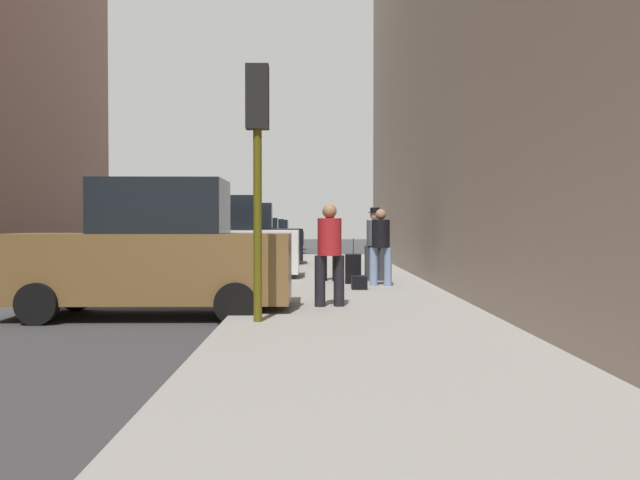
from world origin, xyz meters
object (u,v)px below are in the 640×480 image
object	(u,v)px
pedestrian_with_beanie	(375,240)
duffel_bag	(359,282)
traffic_light	(257,136)
parked_bronze_suv	(153,254)
pedestrian_with_fedora	(330,240)
pedestrian_in_jeans	(381,243)
parked_gray_coupe	(263,237)
parked_dark_green_sedan	(252,240)
fire_hydrant	(280,265)
parked_white_van	(212,243)
parked_black_suv	(238,238)
pedestrian_in_red_jacket	(329,249)
rolling_suitcase	(353,268)
parked_blue_sedan	(270,235)

from	to	relation	value
pedestrian_with_beanie	duffel_bag	xyz separation A→B (m)	(-0.53, -2.28, -0.85)
traffic_light	parked_bronze_suv	bearing A→B (deg)	137.98
pedestrian_with_fedora	pedestrian_in_jeans	world-z (taller)	pedestrian_with_fedora
parked_gray_coupe	duffel_bag	world-z (taller)	parked_gray_coupe
pedestrian_with_fedora	pedestrian_in_jeans	distance (m)	1.74
parked_dark_green_sedan	pedestrian_with_beanie	distance (m)	14.00
fire_hydrant	parked_white_van	bearing A→B (deg)	160.18
parked_black_suv	pedestrian_with_fedora	xyz separation A→B (m)	(3.03, -7.72, 0.10)
pedestrian_in_red_jacket	duffel_bag	bearing A→B (deg)	77.54
parked_dark_green_sedan	rolling_suitcase	distance (m)	14.56
parked_dark_green_sedan	rolling_suitcase	bearing A→B (deg)	-75.81
parked_white_van	parked_dark_green_sedan	world-z (taller)	parked_white_van
parked_dark_green_sedan	parked_gray_coupe	world-z (taller)	same
pedestrian_with_fedora	pedestrian_in_red_jacket	bearing A→B (deg)	-91.34
fire_hydrant	pedestrian_in_jeans	bearing A→B (deg)	-40.74
parked_white_van	duffel_bag	size ratio (longest dim) A/B	10.48
parked_black_suv	parked_dark_green_sedan	world-z (taller)	parked_black_suv
parked_white_van	parked_gray_coupe	world-z (taller)	parked_white_van
parked_black_suv	pedestrian_with_beanie	size ratio (longest dim) A/B	2.62
pedestrian_in_jeans	duffel_bag	bearing A→B (deg)	-122.78
parked_gray_coupe	pedestrian_with_fedora	size ratio (longest dim) A/B	2.40
pedestrian_in_jeans	parked_gray_coupe	bearing A→B (deg)	101.09
parked_gray_coupe	traffic_light	xyz separation A→B (m)	(1.85, -26.93, 1.91)
parked_gray_coupe	parked_blue_sedan	xyz separation A→B (m)	(0.00, 6.00, 0.00)
parked_blue_sedan	pedestrian_with_fedora	xyz separation A→B (m)	(3.03, -25.76, 0.29)
parked_blue_sedan	rolling_suitcase	world-z (taller)	parked_blue_sedan
pedestrian_with_fedora	parked_dark_green_sedan	bearing A→B (deg)	102.67
parked_dark_green_sedan	parked_blue_sedan	world-z (taller)	same
parked_black_suv	traffic_light	bearing A→B (deg)	-82.90
pedestrian_in_red_jacket	duffel_bag	size ratio (longest dim) A/B	3.89
fire_hydrant	rolling_suitcase	world-z (taller)	rolling_suitcase
fire_hydrant	parked_gray_coupe	bearing A→B (deg)	95.39
parked_blue_sedan	pedestrian_with_fedora	distance (m)	25.94
parked_gray_coupe	pedestrian_in_red_jacket	bearing A→B (deg)	-83.40
fire_hydrant	pedestrian_in_red_jacket	distance (m)	6.13
parked_black_suv	parked_blue_sedan	bearing A→B (deg)	90.00
fire_hydrant	parked_bronze_suv	bearing A→B (deg)	-106.31
pedestrian_in_red_jacket	pedestrian_with_fedora	bearing A→B (deg)	88.66
parked_bronze_suv	duffel_bag	bearing A→B (deg)	42.70
parked_dark_green_sedan	pedestrian_with_fedora	size ratio (longest dim) A/B	2.38
pedestrian_with_fedora	duffel_bag	xyz separation A→B (m)	(0.57, -2.17, -0.85)
parked_gray_coupe	parked_dark_green_sedan	bearing A→B (deg)	-90.00
parked_bronze_suv	fire_hydrant	distance (m)	6.44
pedestrian_with_fedora	pedestrian_in_jeans	xyz separation A→B (m)	(1.11, -1.34, -0.03)
parked_black_suv	parked_blue_sedan	distance (m)	18.04
parked_white_van	pedestrian_in_red_jacket	size ratio (longest dim) A/B	2.70
parked_white_van	traffic_light	distance (m)	8.85
parked_gray_coupe	rolling_suitcase	size ratio (longest dim) A/B	4.10
fire_hydrant	pedestrian_with_fedora	size ratio (longest dim) A/B	0.40
parked_bronze_suv	parked_dark_green_sedan	bearing A→B (deg)	90.00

